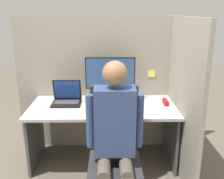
{
  "coord_description": "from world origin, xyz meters",
  "views": [
    {
      "loc": [
        0.06,
        -2.39,
        1.72
      ],
      "look_at": [
        0.1,
        0.19,
        0.95
      ],
      "focal_mm": 42.0,
      "sensor_mm": 36.0,
      "label": 1
    }
  ],
  "objects": [
    {
      "name": "cubicle_panel_right",
      "position": [
        0.85,
        0.31,
        0.84
      ],
      "size": [
        0.04,
        1.43,
        1.68
      ],
      "color": "gray",
      "rests_on": "ground"
    },
    {
      "name": "person",
      "position": [
        0.12,
        -0.42,
        0.78
      ],
      "size": [
        0.48,
        0.45,
        1.36
      ],
      "color": "brown",
      "rests_on": "ground"
    },
    {
      "name": "paper_box",
      "position": [
        0.09,
        0.58,
        0.74
      ],
      "size": [
        0.35,
        0.23,
        0.08
      ],
      "color": "orange",
      "rests_on": "desk"
    },
    {
      "name": "desk",
      "position": [
        0.0,
        0.39,
        0.54
      ],
      "size": [
        1.64,
        0.77,
        0.7
      ],
      "color": "#B7B7B2",
      "rests_on": "ground"
    },
    {
      "name": "cubicle_panel_back",
      "position": [
        0.0,
        0.8,
        0.84
      ],
      "size": [
        2.14,
        0.05,
        1.68
      ],
      "color": "gray",
      "rests_on": "ground"
    },
    {
      "name": "mouse",
      "position": [
        -0.15,
        0.25,
        0.72
      ],
      "size": [
        0.06,
        0.05,
        0.04
      ],
      "color": "gray",
      "rests_on": "desk"
    },
    {
      "name": "monitor",
      "position": [
        0.09,
        0.59,
        1.01
      ],
      "size": [
        0.58,
        0.22,
        0.44
      ],
      "color": "black",
      "rests_on": "paper_box"
    },
    {
      "name": "carrot_toy",
      "position": [
        0.05,
        0.14,
        0.73
      ],
      "size": [
        0.05,
        0.12,
        0.05
      ],
      "color": "orange",
      "rests_on": "desk"
    },
    {
      "name": "office_chair",
      "position": [
        0.12,
        -0.25,
        0.53
      ],
      "size": [
        0.52,
        0.56,
        1.08
      ],
      "color": "#2D2D33",
      "rests_on": "ground"
    },
    {
      "name": "laptop",
      "position": [
        -0.42,
        0.48,
        0.76
      ],
      "size": [
        0.33,
        0.26,
        0.27
      ],
      "color": "black",
      "rests_on": "desk"
    },
    {
      "name": "stapler",
      "position": [
        0.72,
        0.44,
        0.73
      ],
      "size": [
        0.04,
        0.16,
        0.05
      ],
      "color": "#A31919",
      "rests_on": "desk"
    }
  ]
}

